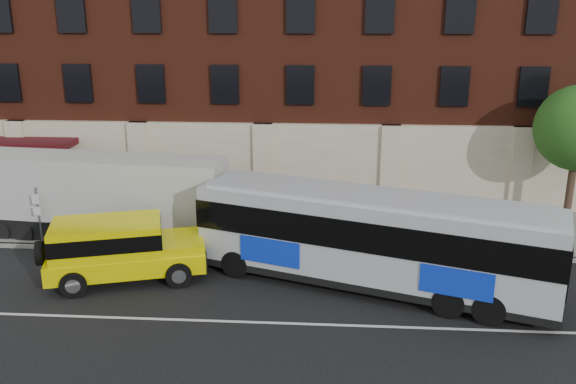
# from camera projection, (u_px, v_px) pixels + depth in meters

# --- Properties ---
(ground) EXTENTS (120.00, 120.00, 0.00)m
(ground) POSITION_uv_depth(u_px,v_px,m) (223.00, 330.00, 18.25)
(ground) COLOR black
(ground) RESTS_ON ground
(sidewalk) EXTENTS (60.00, 6.00, 0.15)m
(sidewalk) POSITION_uv_depth(u_px,v_px,m) (257.00, 226.00, 26.82)
(sidewalk) COLOR gray
(sidewalk) RESTS_ON ground
(kerb) EXTENTS (60.00, 0.25, 0.15)m
(kerb) POSITION_uv_depth(u_px,v_px,m) (248.00, 251.00, 23.96)
(kerb) COLOR gray
(kerb) RESTS_ON ground
(lane_line) EXTENTS (60.00, 0.12, 0.01)m
(lane_line) POSITION_uv_depth(u_px,v_px,m) (225.00, 321.00, 18.72)
(lane_line) COLOR silver
(lane_line) RESTS_ON ground
(building) EXTENTS (30.00, 12.10, 15.00)m
(building) POSITION_uv_depth(u_px,v_px,m) (272.00, 43.00, 32.21)
(building) COLOR #572214
(building) RESTS_ON sidewalk
(sign_pole) EXTENTS (0.30, 0.20, 2.50)m
(sign_pole) POSITION_uv_depth(u_px,v_px,m) (38.00, 213.00, 24.24)
(sign_pole) COLOR slate
(sign_pole) RESTS_ON ground
(city_bus) EXTENTS (12.45, 6.54, 3.36)m
(city_bus) POSITION_uv_depth(u_px,v_px,m) (372.00, 237.00, 20.56)
(city_bus) COLOR #B4BAC0
(city_bus) RESTS_ON ground
(yellow_suv) EXTENTS (5.90, 3.69, 2.19)m
(yellow_suv) POSITION_uv_depth(u_px,v_px,m) (118.00, 246.00, 21.31)
(yellow_suv) COLOR #F1E400
(yellow_suv) RESTS_ON ground
(shipping_container) EXTENTS (10.80, 3.22, 3.55)m
(shipping_container) POSITION_uv_depth(u_px,v_px,m) (99.00, 199.00, 25.05)
(shipping_container) COLOR black
(shipping_container) RESTS_ON ground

